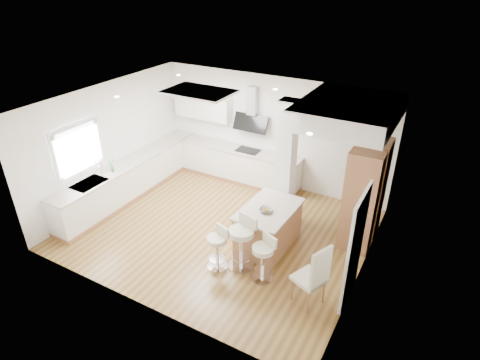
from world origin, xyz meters
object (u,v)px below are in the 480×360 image
Objects in this scene: bar_stool_a at (218,246)px; dining_chair at (315,275)px; bar_stool_c at (264,256)px; bar_stool_b at (242,240)px; peninsula at (268,226)px.

dining_chair reaches higher than bar_stool_a.
bar_stool_c is 1.03m from dining_chair.
bar_stool_b is 0.52m from bar_stool_c.
peninsula is 1.04m from bar_stool_c.
peninsula is 0.88m from bar_stool_b.
dining_chair is at bearing 16.27° from bar_stool_a.
bar_stool_a is 1.90m from dining_chair.
peninsula reaches higher than bar_stool_c.
dining_chair reaches higher than bar_stool_c.
bar_stool_a is 0.95× the size of bar_stool_c.
dining_chair is (1.50, -0.29, 0.04)m from bar_stool_b.
bar_stool_c is (0.89, 0.12, 0.02)m from bar_stool_a.
bar_stool_c is (0.49, -0.11, -0.10)m from bar_stool_b.
peninsula is at bearing 82.45° from bar_stool_a.
bar_stool_c is at bearing 2.05° from bar_stool_b.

